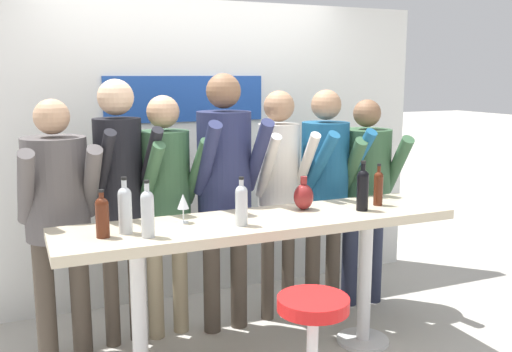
# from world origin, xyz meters

# --- Properties ---
(back_wall) EXTENTS (4.09, 0.12, 2.41)m
(back_wall) POSITION_xyz_m (-0.00, 1.36, 1.21)
(back_wall) COLOR silver
(back_wall) RESTS_ON ground_plane
(tasting_table) EXTENTS (2.49, 0.59, 0.96)m
(tasting_table) POSITION_xyz_m (0.00, 0.00, 0.82)
(tasting_table) COLOR beige
(tasting_table) RESTS_ON ground_plane
(bar_stool) EXTENTS (0.39, 0.39, 0.72)m
(bar_stool) POSITION_xyz_m (-0.03, -0.72, 0.48)
(bar_stool) COLOR silver
(bar_stool) RESTS_ON ground_plane
(person_far_left) EXTENTS (0.50, 0.58, 1.69)m
(person_far_left) POSITION_xyz_m (-1.14, 0.59, 1.04)
(person_far_left) COLOR #473D33
(person_far_left) RESTS_ON ground_plane
(person_left) EXTENTS (0.43, 0.57, 1.80)m
(person_left) POSITION_xyz_m (-0.74, 0.64, 1.14)
(person_left) COLOR #473D33
(person_left) RESTS_ON ground_plane
(person_center_left) EXTENTS (0.46, 0.57, 1.70)m
(person_center_left) POSITION_xyz_m (-0.43, 0.64, 1.06)
(person_center_left) COLOR gray
(person_center_left) RESTS_ON ground_plane
(person_center) EXTENTS (0.45, 0.57, 1.84)m
(person_center) POSITION_xyz_m (-0.03, 0.57, 1.14)
(person_center) COLOR #473D33
(person_center) RESTS_ON ground_plane
(person_center_right) EXTENTS (0.38, 0.52, 1.72)m
(person_center_right) POSITION_xyz_m (0.41, 0.60, 1.09)
(person_center_right) COLOR #473D33
(person_center_right) RESTS_ON ground_plane
(person_right) EXTENTS (0.47, 0.58, 1.72)m
(person_right) POSITION_xyz_m (0.78, 0.57, 1.07)
(person_right) COLOR #473D33
(person_right) RESTS_ON ground_plane
(person_far_right) EXTENTS (0.52, 0.59, 1.64)m
(person_far_right) POSITION_xyz_m (1.15, 0.59, 1.01)
(person_far_right) COLOR #23283D
(person_far_right) RESTS_ON ground_plane
(wine_bottle_0) EXTENTS (0.08, 0.08, 0.33)m
(wine_bottle_0) POSITION_xyz_m (0.68, -0.07, 1.11)
(wine_bottle_0) COLOR black
(wine_bottle_0) RESTS_ON tasting_table
(wine_bottle_1) EXTENTS (0.08, 0.08, 0.32)m
(wine_bottle_1) POSITION_xyz_m (-0.83, -0.01, 1.11)
(wine_bottle_1) COLOR #B7BCC1
(wine_bottle_1) RESTS_ON tasting_table
(wine_bottle_2) EXTENTS (0.06, 0.06, 0.28)m
(wine_bottle_2) POSITION_xyz_m (0.87, 0.02, 1.09)
(wine_bottle_2) COLOR #4C1E0F
(wine_bottle_2) RESTS_ON tasting_table
(wine_bottle_3) EXTENTS (0.07, 0.07, 0.29)m
(wine_bottle_3) POSITION_xyz_m (-0.18, -0.11, 1.09)
(wine_bottle_3) COLOR #B7BCC1
(wine_bottle_3) RESTS_ON tasting_table
(wine_bottle_4) EXTENTS (0.07, 0.07, 0.32)m
(wine_bottle_4) POSITION_xyz_m (-0.73, -0.13, 1.11)
(wine_bottle_4) COLOR #B7BCC1
(wine_bottle_4) RESTS_ON tasting_table
(wine_bottle_5) EXTENTS (0.07, 0.07, 0.26)m
(wine_bottle_5) POSITION_xyz_m (-0.96, -0.04, 1.08)
(wine_bottle_5) COLOR #4C1E0F
(wine_bottle_5) RESTS_ON tasting_table
(wine_glass_0) EXTENTS (0.07, 0.07, 0.18)m
(wine_glass_0) POSITION_xyz_m (-0.47, 0.09, 1.09)
(wine_glass_0) COLOR silver
(wine_glass_0) RESTS_ON tasting_table
(decorative_vase) EXTENTS (0.13, 0.13, 0.22)m
(decorative_vase) POSITION_xyz_m (0.35, 0.11, 1.05)
(decorative_vase) COLOR maroon
(decorative_vase) RESTS_ON tasting_table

